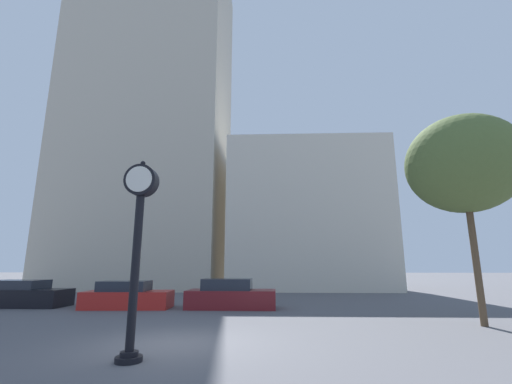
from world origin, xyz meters
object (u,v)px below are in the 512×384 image
street_clock (138,232)px  bare_tree (463,164)px  car_red (127,297)px  car_black (21,295)px  car_maroon (231,296)px

street_clock → bare_tree: (10.55, 4.92, 3.03)m
car_red → bare_tree: size_ratio=0.55×
car_black → bare_tree: size_ratio=0.61×
car_black → street_clock: bearing=-44.5°
car_red → car_black: bearing=172.7°
bare_tree → car_black: bearing=166.1°
street_clock → bare_tree: size_ratio=0.59×
street_clock → car_maroon: bearing=83.2°
car_red → bare_tree: 16.14m
car_black → car_maroon: (10.94, -0.28, 0.03)m
car_black → car_red: bearing=-3.4°
car_red → car_maroon: 5.14m
car_red → street_clock: bearing=-70.1°
car_black → car_maroon: 10.94m
car_red → bare_tree: bare_tree is taller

